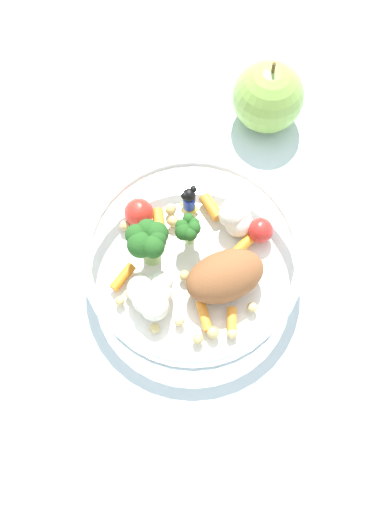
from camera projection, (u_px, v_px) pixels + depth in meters
The scene contains 3 objects.
ground_plane at pixel (183, 271), 0.58m from camera, with size 2.40×2.40×0.00m, color silver.
food_container at pixel (192, 256), 0.56m from camera, with size 0.21×0.21×0.07m.
loose_apple at pixel (268, 97), 0.62m from camera, with size 0.08×0.08×0.09m.
Camera 1 is at (-0.22, 0.03, 0.54)m, focal length 40.37 mm.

